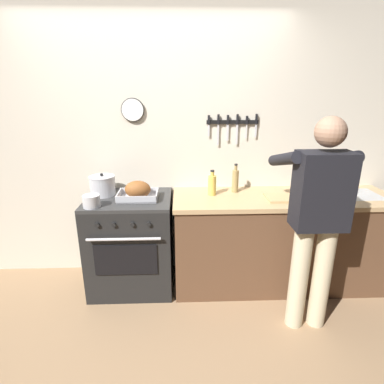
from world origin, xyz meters
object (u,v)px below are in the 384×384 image
person_cook (318,214)px  bottle_cooking_oil (212,185)px  bottle_wine_red (312,179)px  bottle_vinegar (235,180)px  roasting_pan (138,191)px  saucepan (91,201)px  stock_pot (103,185)px  cutting_board (286,198)px  stove (131,243)px

person_cook → bottle_cooking_oil: bearing=40.7°
person_cook → bottle_wine_red: (0.24, 0.70, 0.07)m
person_cook → bottle_wine_red: size_ratio=5.61×
bottle_cooking_oil → bottle_vinegar: size_ratio=0.86×
bottle_vinegar → bottle_wine_red: bottle_wine_red is taller
roasting_pan → bottle_wine_red: 1.63m
saucepan → bottle_wine_red: (1.98, 0.34, 0.07)m
saucepan → bottle_cooking_oil: bearing=15.2°
saucepan → bottle_vinegar: size_ratio=0.52×
stock_pot → cutting_board: size_ratio=0.65×
stock_pot → bottle_wine_red: bottle_wine_red is taller
stock_pot → bottle_vinegar: 1.24m
stock_pot → bottle_wine_red: (1.96, 0.03, 0.03)m
stock_pot → cutting_board: 1.67m
bottle_wine_red → roasting_pan: bearing=-174.6°
stock_pot → bottle_vinegar: bottle_vinegar is taller
person_cook → cutting_board: bearing=-0.7°
person_cook → roasting_pan: 1.49m
stock_pot → saucepan: 0.32m
stove → stock_pot: (-0.25, 0.10, 0.54)m
roasting_pan → cutting_board: size_ratio=0.98×
bottle_cooking_oil → bottle_vinegar: 0.24m
roasting_pan → stock_pot: 0.36m
stove → cutting_board: size_ratio=2.50×
bottle_vinegar → stove: bearing=-172.1°
bottle_wine_red → stove: bearing=-175.9°
cutting_board → roasting_pan: bearing=177.9°
stove → bottle_vinegar: size_ratio=3.29×
bottle_cooking_oil → bottle_vinegar: bearing=18.8°
roasting_pan → bottle_wine_red: bottle_wine_red is taller
person_cook → stove: bearing=61.1°
stove → person_cook: person_cook is taller
roasting_pan → cutting_board: (1.32, -0.05, -0.06)m
roasting_pan → cutting_board: roasting_pan is taller
saucepan → bottle_wine_red: bottle_wine_red is taller
bottle_vinegar → person_cook: bearing=-55.7°
saucepan → bottle_wine_red: bearing=9.8°
person_cook → bottle_cooking_oil: size_ratio=7.05×
person_cook → bottle_wine_red: 0.74m
person_cook → saucepan: person_cook is taller
stove → roasting_pan: roasting_pan is taller
person_cook → roasting_pan: (-1.38, 0.54, 0.02)m
saucepan → bottle_vinegar: 1.31m
stove → cutting_board: (1.42, -0.08, 0.46)m
stove → roasting_pan: 0.53m
stove → stock_pot: size_ratio=3.83×
stove → bottle_wine_red: bottle_wine_red is taller
cutting_board → bottle_wine_red: (0.30, 0.20, 0.11)m
person_cook → saucepan: 1.78m
roasting_pan → saucepan: (-0.36, -0.19, -0.02)m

